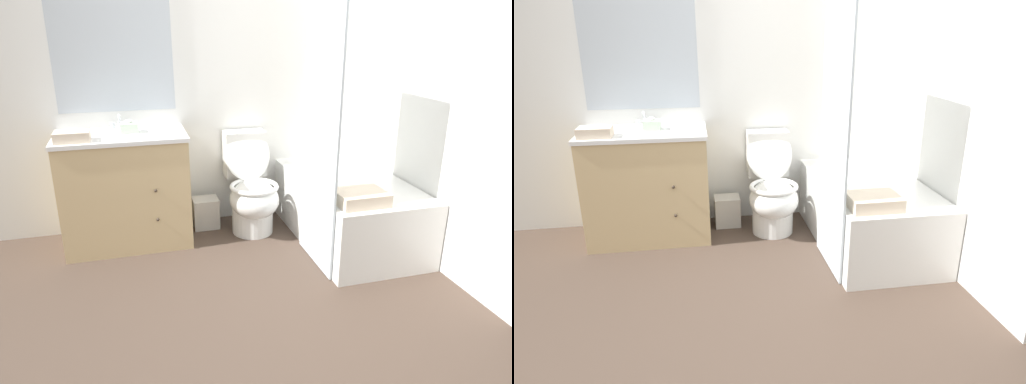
# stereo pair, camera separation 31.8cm
# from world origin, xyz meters

# --- Properties ---
(ground_plane) EXTENTS (14.00, 14.00, 0.00)m
(ground_plane) POSITION_xyz_m (0.00, 0.00, 0.00)
(ground_plane) COLOR #47382D
(wall_back) EXTENTS (8.00, 0.06, 2.50)m
(wall_back) POSITION_xyz_m (-0.01, 1.53, 1.25)
(wall_back) COLOR silver
(wall_back) RESTS_ON ground_plane
(wall_right) EXTENTS (0.05, 2.50, 2.50)m
(wall_right) POSITION_xyz_m (1.29, 0.75, 1.25)
(wall_right) COLOR silver
(wall_right) RESTS_ON ground_plane
(vanity_cabinet) EXTENTS (0.94, 0.58, 0.87)m
(vanity_cabinet) POSITION_xyz_m (-0.80, 1.23, 0.44)
(vanity_cabinet) COLOR tan
(vanity_cabinet) RESTS_ON ground_plane
(sink_faucet) EXTENTS (0.14, 0.12, 0.12)m
(sink_faucet) POSITION_xyz_m (-0.80, 1.43, 0.90)
(sink_faucet) COLOR silver
(sink_faucet) RESTS_ON vanity_cabinet
(toilet) EXTENTS (0.39, 0.63, 0.83)m
(toilet) POSITION_xyz_m (0.18, 1.17, 0.34)
(toilet) COLOR white
(toilet) RESTS_ON ground_plane
(bathtub) EXTENTS (0.77, 1.36, 0.50)m
(bathtub) POSITION_xyz_m (0.88, 0.83, 0.25)
(bathtub) COLOR white
(bathtub) RESTS_ON ground_plane
(shower_curtain) EXTENTS (0.02, 0.57, 1.91)m
(shower_curtain) POSITION_xyz_m (0.48, 0.52, 0.96)
(shower_curtain) COLOR silver
(shower_curtain) RESTS_ON ground_plane
(wastebasket) EXTENTS (0.21, 0.18, 0.25)m
(wastebasket) POSITION_xyz_m (-0.18, 1.33, 0.13)
(wastebasket) COLOR #B7B2A8
(wastebasket) RESTS_ON ground_plane
(tissue_box) EXTENTS (0.13, 0.12, 0.10)m
(tissue_box) POSITION_xyz_m (-0.73, 1.25, 0.91)
(tissue_box) COLOR silver
(tissue_box) RESTS_ON vanity_cabinet
(hand_towel_folded) EXTENTS (0.23, 0.16, 0.07)m
(hand_towel_folded) POSITION_xyz_m (-1.11, 1.06, 0.90)
(hand_towel_folded) COLOR beige
(hand_towel_folded) RESTS_ON vanity_cabinet
(bath_towel_folded) EXTENTS (0.33, 0.25, 0.09)m
(bath_towel_folded) POSITION_xyz_m (0.70, 0.33, 0.54)
(bath_towel_folded) COLOR beige
(bath_towel_folded) RESTS_ON bathtub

